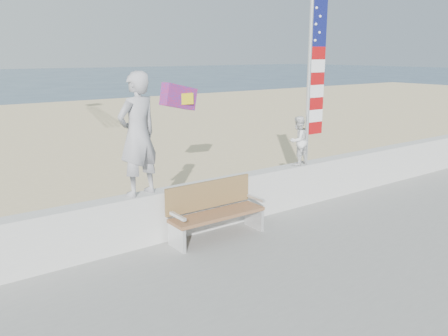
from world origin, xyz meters
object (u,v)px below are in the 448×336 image
(bench, at_px, (215,210))
(flag, at_px, (313,74))
(child, at_px, (298,141))
(adult, at_px, (138,135))

(bench, bearing_deg, flag, 8.95)
(bench, bearing_deg, child, 10.29)
(adult, distance_m, flag, 4.20)
(child, height_order, flag, flag)
(adult, relative_size, child, 1.97)
(child, xyz_separation_m, flag, (0.38, -0.00, 1.39))
(adult, distance_m, child, 3.76)
(adult, height_order, child, adult)
(flag, bearing_deg, bench, -171.05)
(child, bearing_deg, flag, 171.48)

